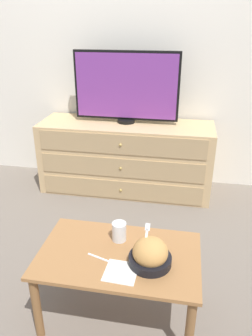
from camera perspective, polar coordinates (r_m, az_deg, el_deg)
The scene contains 9 objects.
ground_plane at distance 3.49m, azimuth -0.70°, elevation -1.21°, with size 12.00×12.00×0.00m, color #70665B.
wall_back at distance 3.17m, azimuth -0.73°, elevation 20.66°, with size 12.00×0.05×2.60m.
dresser at distance 3.08m, azimuth -0.03°, elevation 1.89°, with size 1.57×0.52×0.66m.
tv at distance 2.94m, azimuth 0.06°, elevation 13.92°, with size 0.93×0.16×0.62m.
coffee_table at distance 1.79m, azimuth -1.23°, elevation -16.27°, with size 0.83×0.51×0.42m.
takeout_bowl at distance 1.66m, azimuth 4.23°, elevation -14.77°, with size 0.21×0.21×0.19m.
drink_cup at distance 1.81m, azimuth -1.19°, elevation -11.17°, with size 0.08×0.08×0.11m.
napkin at distance 1.64m, azimuth -0.89°, elevation -17.67°, with size 0.16×0.16×0.00m.
knife at distance 1.71m, azimuth -3.99°, elevation -15.60°, with size 0.18×0.07×0.01m.
Camera 1 is at (0.61, -3.07, 1.53)m, focal length 35.00 mm.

